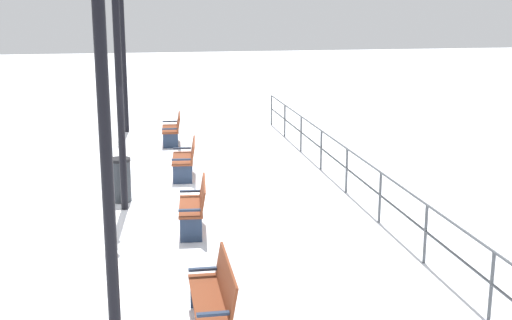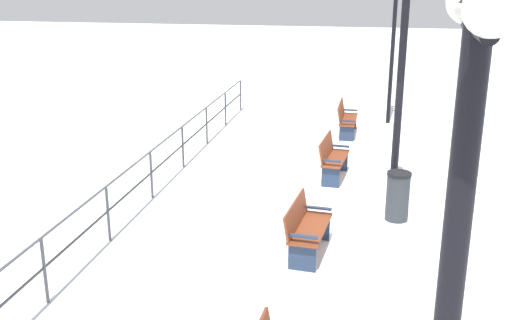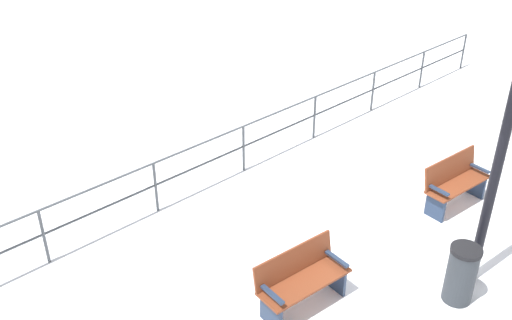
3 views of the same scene
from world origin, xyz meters
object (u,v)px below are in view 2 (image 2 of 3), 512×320
object	(u,v)px
bench_second	(306,228)
lamppost_middle	(404,36)
lamppost_near	(451,280)
bench_fourth	(346,118)
trash_bin	(398,196)
lamppost_far	(395,20)
bench_third	(332,157)

from	to	relation	value
bench_second	lamppost_middle	size ratio (longest dim) A/B	0.28
bench_second	lamppost_near	size ratio (longest dim) A/B	0.33
lamppost_near	bench_fourth	bearing A→B (deg)	94.99
bench_second	trash_bin	size ratio (longest dim) A/B	1.56
lamppost_middle	lamppost_far	world-z (taller)	lamppost_middle
lamppost_far	lamppost_middle	bearing A→B (deg)	-90.00
trash_bin	bench_fourth	bearing A→B (deg)	101.97
lamppost_near	trash_bin	distance (m)	8.15
lamppost_middle	trash_bin	bearing A→B (deg)	-82.50
bench_second	lamppost_far	world-z (taller)	lamppost_far
lamppost_far	bench_fourth	bearing A→B (deg)	-126.27
trash_bin	bench_third	bearing A→B (deg)	122.51
lamppost_near	bench_second	bearing A→B (deg)	103.33
lamppost_near	trash_bin	xyz separation A→B (m)	(0.07, 7.78, -2.41)
bench_second	bench_third	size ratio (longest dim) A/B	1.01
trash_bin	lamppost_middle	bearing A→B (deg)	97.50
bench_second	bench_fourth	distance (m)	7.80
bench_third	lamppost_far	xyz separation A→B (m)	(1.30, 5.54, 2.60)
lamppost_middle	bench_third	bearing A→B (deg)	129.33
bench_second	lamppost_far	distance (m)	9.90
bench_third	trash_bin	size ratio (longest dim) A/B	1.55
bench_third	trash_bin	bearing A→B (deg)	-52.39
bench_fourth	lamppost_far	size ratio (longest dim) A/B	0.34
lamppost_near	lamppost_far	distance (m)	15.47
bench_second	bench_third	bearing A→B (deg)	93.26
trash_bin	lamppost_near	bearing A→B (deg)	-90.55
lamppost_near	lamppost_middle	size ratio (longest dim) A/B	0.86
bench_third	bench_fourth	size ratio (longest dim) A/B	0.91
bench_third	lamppost_near	world-z (taller)	lamppost_near
bench_third	bench_fourth	distance (m)	3.89
lamppost_near	trash_bin	size ratio (longest dim) A/B	4.79
lamppost_middle	trash_bin	xyz separation A→B (m)	(0.07, -0.57, -2.86)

